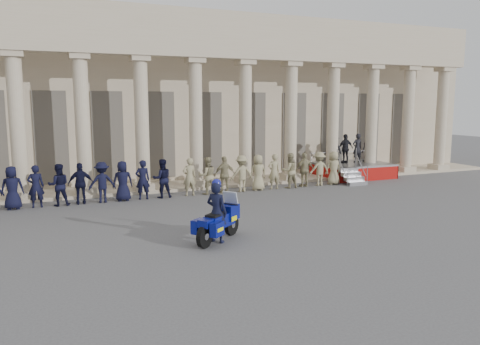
% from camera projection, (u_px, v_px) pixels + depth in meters
% --- Properties ---
extents(ground, '(90.00, 90.00, 0.00)m').
position_uv_depth(ground, '(232.00, 232.00, 15.22)').
color(ground, '#4D4D50').
rests_on(ground, ground).
extents(building, '(40.00, 12.50, 9.00)m').
position_uv_depth(building, '(141.00, 97.00, 28.02)').
color(building, tan).
rests_on(building, ground).
extents(officer_rank, '(21.06, 0.66, 1.73)m').
position_uv_depth(officer_rank, '(136.00, 180.00, 20.25)').
color(officer_rank, black).
rests_on(officer_rank, ground).
extents(reviewing_stand, '(4.01, 3.90, 2.46)m').
position_uv_depth(reviewing_stand, '(351.00, 155.00, 26.31)').
color(reviewing_stand, gray).
rests_on(reviewing_stand, ground).
extents(motorcycle, '(1.86, 1.62, 1.43)m').
position_uv_depth(motorcycle, '(219.00, 221.00, 14.19)').
color(motorcycle, black).
rests_on(motorcycle, ground).
extents(rider, '(0.77, 0.81, 1.94)m').
position_uv_depth(rider, '(217.00, 211.00, 14.04)').
color(rider, black).
rests_on(rider, ground).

